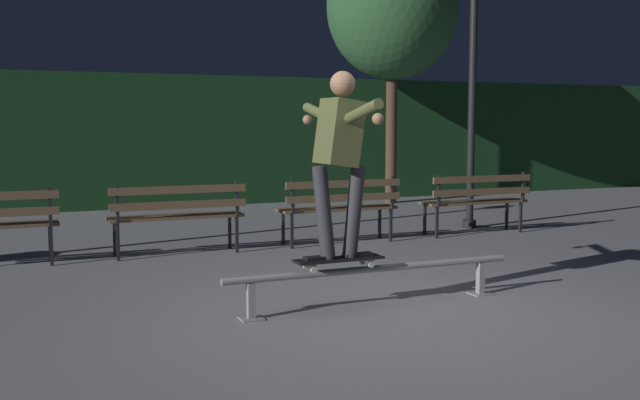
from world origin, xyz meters
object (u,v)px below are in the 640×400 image
at_px(skateboard, 339,260).
at_px(skateboarder, 339,148).
at_px(park_bench_left_center, 177,211).
at_px(park_bench_rightmost, 477,197).
at_px(grind_rail, 374,275).
at_px(park_bench_right_center, 340,203).
at_px(lamp_post_right, 473,62).
at_px(tree_far_right, 393,7).

bearing_deg(skateboard, skateboarder, 1.44).
height_order(park_bench_left_center, park_bench_rightmost, same).
bearing_deg(skateboarder, skateboard, -178.56).
bearing_deg(grind_rail, park_bench_right_center, 70.69).
height_order(grind_rail, park_bench_rightmost, park_bench_rightmost).
height_order(skateboarder, park_bench_left_center, skateboarder).
relative_size(park_bench_right_center, lamp_post_right, 0.41).
xyz_separation_m(skateboard, park_bench_rightmost, (3.52, 3.06, 0.11)).
bearing_deg(lamp_post_right, park_bench_rightmost, -115.97).
height_order(skateboard, skateboarder, skateboarder).
xyz_separation_m(tree_far_right, lamp_post_right, (-0.56, -3.53, -1.33)).
xyz_separation_m(skateboard, tree_far_right, (4.37, 7.18, 3.38)).
bearing_deg(grind_rail, skateboard, -180.00).
bearing_deg(skateboarder, tree_far_right, 58.67).
distance_m(grind_rail, park_bench_left_center, 3.24).
bearing_deg(park_bench_rightmost, park_bench_right_center, 180.00).
height_order(park_bench_right_center, park_bench_rightmost, same).
bearing_deg(skateboard, park_bench_left_center, 103.36).
bearing_deg(park_bench_left_center, tree_far_right, 38.98).
height_order(skateboard, park_bench_right_center, park_bench_right_center).
distance_m(skateboard, park_bench_rightmost, 4.67).
bearing_deg(tree_far_right, lamp_post_right, -99.00).
xyz_separation_m(park_bench_right_center, park_bench_rightmost, (2.13, 0.00, 0.00)).
bearing_deg(park_bench_left_center, skateboarder, -76.59).
height_order(skateboarder, park_bench_right_center, skateboarder).
bearing_deg(skateboarder, lamp_post_right, 43.75).
relative_size(park_bench_rightmost, lamp_post_right, 0.41).
xyz_separation_m(grind_rail, skateboarder, (-0.33, 0.00, 1.09)).
bearing_deg(lamp_post_right, park_bench_left_center, -172.54).
relative_size(skateboarder, park_bench_left_center, 0.97).
height_order(skateboard, tree_far_right, tree_far_right).
bearing_deg(grind_rail, park_bench_rightmost, 43.71).
bearing_deg(park_bench_left_center, skateboard, -76.64).
distance_m(park_bench_left_center, park_bench_right_center, 2.13).
xyz_separation_m(park_bench_left_center, park_bench_right_center, (2.13, 0.00, 0.00)).
distance_m(skateboarder, lamp_post_right, 5.39).
xyz_separation_m(skateboard, lamp_post_right, (3.81, 3.65, 2.05)).
distance_m(skateboard, skateboarder, 0.94).
xyz_separation_m(skateboarder, tree_far_right, (4.37, 7.18, 2.44)).
bearing_deg(park_bench_right_center, park_bench_left_center, 180.00).
relative_size(skateboarder, park_bench_rightmost, 0.97).
distance_m(skateboard, tree_far_right, 9.06).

